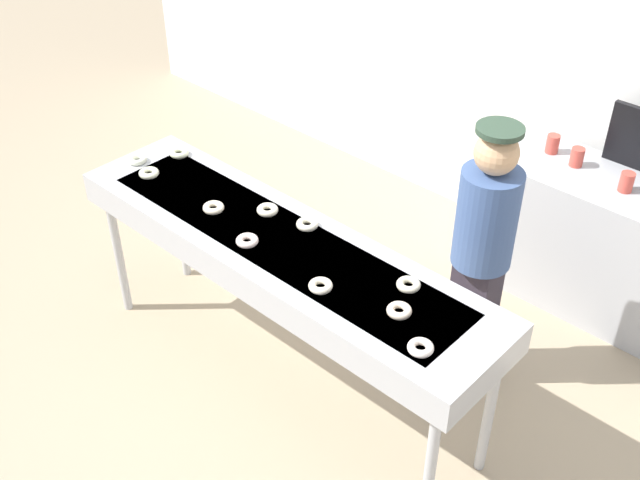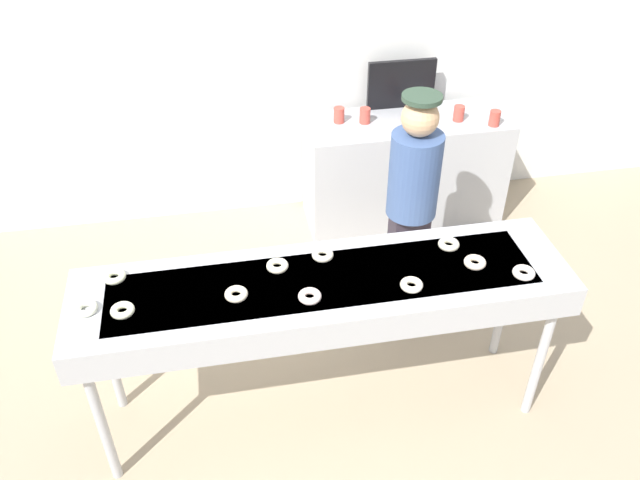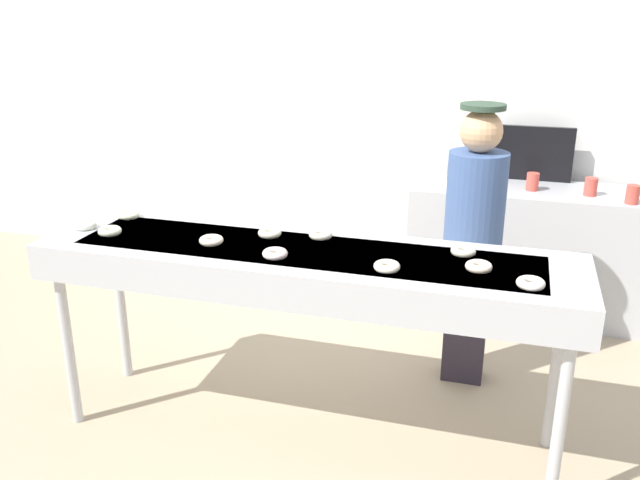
% 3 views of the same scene
% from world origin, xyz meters
% --- Properties ---
extents(ground_plane, '(16.00, 16.00, 0.00)m').
position_xyz_m(ground_plane, '(0.00, 0.00, 0.00)').
color(ground_plane, tan).
extents(back_wall, '(8.00, 0.12, 3.24)m').
position_xyz_m(back_wall, '(0.00, 2.37, 1.62)').
color(back_wall, white).
rests_on(back_wall, ground).
extents(fryer_conveyor, '(2.65, 0.66, 1.04)m').
position_xyz_m(fryer_conveyor, '(0.00, 0.00, 0.94)').
color(fryer_conveyor, '#B7BABF').
rests_on(fryer_conveyor, ground).
extents(sugar_donut_0, '(0.15, 0.15, 0.04)m').
position_xyz_m(sugar_donut_0, '(0.03, 0.18, 1.06)').
color(sugar_donut_0, '#EFE7C7').
rests_on(sugar_donut_0, fryer_conveyor).
extents(sugar_donut_1, '(0.16, 0.16, 0.04)m').
position_xyz_m(sugar_donut_1, '(-0.23, 0.14, 1.06)').
color(sugar_donut_1, '#F4EAC7').
rests_on(sugar_donut_1, fryer_conveyor).
extents(sugar_donut_2, '(0.15, 0.15, 0.04)m').
position_xyz_m(sugar_donut_2, '(-1.08, 0.20, 1.06)').
color(sugar_donut_2, '#EEF3C3').
rests_on(sugar_donut_2, fryer_conveyor).
extents(sugar_donut_3, '(0.14, 0.14, 0.04)m').
position_xyz_m(sugar_donut_3, '(-0.46, -0.05, 1.06)').
color(sugar_donut_3, '#F9E9C5').
rests_on(sugar_donut_3, fryer_conveyor).
extents(sugar_donut_4, '(0.16, 0.16, 0.04)m').
position_xyz_m(sugar_donut_4, '(0.74, 0.15, 1.06)').
color(sugar_donut_4, beige).
rests_on(sugar_donut_4, fryer_conveyor).
extents(sugar_donut_5, '(0.13, 0.13, 0.04)m').
position_xyz_m(sugar_donut_5, '(0.82, -0.03, 1.06)').
color(sugar_donut_5, '#FAE3C4').
rests_on(sugar_donut_5, fryer_conveyor).
extents(sugar_donut_6, '(0.17, 0.17, 0.04)m').
position_xyz_m(sugar_donut_6, '(-0.10, -0.14, 1.06)').
color(sugar_donut_6, '#F9E0D2').
rests_on(sugar_donut_6, fryer_conveyor).
extents(sugar_donut_7, '(0.12, 0.12, 0.04)m').
position_xyz_m(sugar_donut_7, '(1.05, -0.16, 1.06)').
color(sugar_donut_7, white).
rests_on(sugar_donut_7, fryer_conveyor).
extents(sugar_donut_8, '(0.12, 0.12, 0.04)m').
position_xyz_m(sugar_donut_8, '(-1.02, -0.07, 1.06)').
color(sugar_donut_8, '#F2F2C8').
rests_on(sugar_donut_8, fryer_conveyor).
extents(sugar_donut_9, '(0.16, 0.16, 0.04)m').
position_xyz_m(sugar_donut_9, '(0.43, -0.15, 1.06)').
color(sugar_donut_9, white).
rests_on(sugar_donut_9, fryer_conveyor).
extents(sugar_donut_10, '(0.15, 0.15, 0.04)m').
position_xyz_m(sugar_donut_10, '(-1.20, -0.02, 1.06)').
color(sugar_donut_10, white).
rests_on(sugar_donut_10, fryer_conveyor).
extents(worker_baker, '(0.33, 0.33, 1.65)m').
position_xyz_m(worker_baker, '(0.74, 0.82, 0.94)').
color(worker_baker, '#2C2632').
rests_on(worker_baker, ground).
extents(prep_counter, '(1.62, 0.61, 0.93)m').
position_xyz_m(prep_counter, '(1.05, 1.92, 0.46)').
color(prep_counter, '#B7BABF').
rests_on(prep_counter, ground).
extents(paper_cup_0, '(0.08, 0.08, 0.12)m').
position_xyz_m(paper_cup_0, '(1.44, 1.84, 0.99)').
color(paper_cup_0, '#CC4C3F').
rests_on(paper_cup_0, prep_counter).
extents(paper_cup_1, '(0.08, 0.08, 0.12)m').
position_xyz_m(paper_cup_1, '(1.06, 1.87, 0.99)').
color(paper_cup_1, '#CC4C3F').
rests_on(paper_cup_1, prep_counter).
extents(paper_cup_2, '(0.08, 0.08, 0.12)m').
position_xyz_m(paper_cup_2, '(1.68, 1.71, 0.99)').
color(paper_cup_2, '#CC4C3F').
rests_on(paper_cup_2, prep_counter).
extents(paper_cup_3, '(0.08, 0.08, 0.12)m').
position_xyz_m(paper_cup_3, '(0.50, 1.99, 0.99)').
color(paper_cup_3, '#CC4C3F').
rests_on(paper_cup_3, prep_counter).
extents(paper_cup_4, '(0.08, 0.08, 0.12)m').
position_xyz_m(paper_cup_4, '(0.70, 1.94, 0.99)').
color(paper_cup_4, '#CC4C3F').
rests_on(paper_cup_4, prep_counter).
extents(menu_display, '(0.56, 0.04, 0.39)m').
position_xyz_m(menu_display, '(1.05, 2.17, 1.12)').
color(menu_display, black).
rests_on(menu_display, prep_counter).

